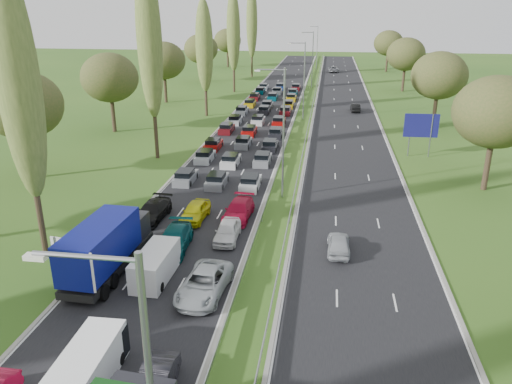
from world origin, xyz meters
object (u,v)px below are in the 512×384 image
at_px(white_van_rear, 157,263).
at_px(info_sign, 61,247).
at_px(blue_lorry, 107,246).
at_px(white_van_front, 91,363).
at_px(near_car_3, 153,211).
at_px(direction_sign, 421,127).

distance_m(white_van_rear, info_sign, 7.10).
bearing_deg(blue_lorry, info_sign, 174.02).
distance_m(white_van_front, info_sign, 12.87).
distance_m(near_car_3, blue_lorry, 9.22).
bearing_deg(white_van_rear, direction_sign, 57.31).
bearing_deg(info_sign, blue_lorry, -8.71).
relative_size(blue_lorry, white_van_rear, 1.88).
height_order(white_van_front, direction_sign, direction_sign).
xyz_separation_m(blue_lorry, direction_sign, (25.13, 31.95, 1.55)).
height_order(blue_lorry, info_sign, blue_lorry).
xyz_separation_m(white_van_front, info_sign, (-7.22, 10.64, 0.33)).
bearing_deg(white_van_front, blue_lorry, 108.20).
bearing_deg(white_van_rear, near_car_3, 112.36).
height_order(blue_lorry, white_van_rear, blue_lorry).
bearing_deg(direction_sign, info_sign, -132.53).
relative_size(blue_lorry, white_van_front, 1.82).
height_order(near_car_3, info_sign, info_sign).
bearing_deg(white_van_rear, blue_lorry, 179.98).
bearing_deg(near_car_3, white_van_front, -75.93).
xyz_separation_m(info_sign, direction_sign, (28.80, 31.39, 2.20)).
height_order(white_van_rear, direction_sign, direction_sign).
bearing_deg(white_van_rear, info_sign, 176.20).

